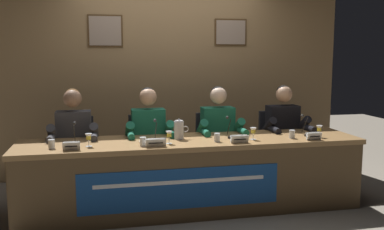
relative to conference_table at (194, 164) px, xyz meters
The scene contains 29 objects.
ground_plane 0.51m from the conference_table, 88.00° to the left, with size 12.00×12.00×0.00m, color gray.
wall_back_panelled 1.73m from the conference_table, 89.87° to the left, with size 4.65×0.14×2.60m.
conference_table is the anchor object (origin of this frame).
chair_far_left 1.36m from the conference_table, 150.14° to the left, with size 0.44×0.44×0.90m.
panelist_far_left 1.29m from the conference_table, 157.95° to the left, with size 0.51×0.48×1.23m.
nameplate_far_left 1.20m from the conference_table, behind, with size 0.15×0.06×0.08m.
juice_glass_far_left 1.06m from the conference_table, behind, with size 0.06×0.06×0.12m.
water_cup_far_left 1.37m from the conference_table, behind, with size 0.06×0.06×0.08m.
microphone_far_left 1.19m from the conference_table, behind, with size 0.06×0.17×0.22m.
chair_center_left 0.78m from the conference_table, 119.97° to the left, with size 0.44×0.44×0.90m.
panelist_center_left 0.65m from the conference_table, 129.27° to the left, with size 0.51×0.48×1.23m.
nameplate_center_left 0.51m from the conference_table, 157.46° to the right, with size 0.19×0.06×0.08m.
juice_glass_center_left 0.41m from the conference_table, 168.30° to the right, with size 0.06×0.06×0.12m.
water_cup_center_left 0.59m from the conference_table, 168.27° to the right, with size 0.06×0.06×0.08m.
microphone_center_left 0.48m from the conference_table, 169.87° to the left, with size 0.06×0.17×0.22m.
chair_center_right 0.79m from the conference_table, 59.54° to the left, with size 0.44×0.44×0.90m.
panelist_center_right 0.66m from the conference_table, 50.19° to the left, with size 0.51×0.48×1.23m.
nameplate_center_right 0.52m from the conference_table, 21.98° to the right, with size 0.18×0.06×0.08m.
juice_glass_center_right 0.68m from the conference_table, ahead, with size 0.06×0.06×0.12m.
water_cup_center_right 0.35m from the conference_table, 14.49° to the right, with size 0.06×0.06×0.08m.
microphone_center_right 0.51m from the conference_table, 15.69° to the left, with size 0.06×0.17×0.22m.
chair_far_right 1.37m from the conference_table, 29.71° to the left, with size 0.44×0.44×0.90m.
panelist_far_right 1.30m from the conference_table, 21.92° to the left, with size 0.51×0.48×1.23m.
nameplate_far_right 1.24m from the conference_table, ahead, with size 0.15×0.06×0.08m.
juice_glass_far_right 1.36m from the conference_table, ahead, with size 0.06×0.06×0.12m.
water_cup_far_right 1.06m from the conference_table, ahead, with size 0.06×0.06×0.08m.
microphone_far_right 1.27m from the conference_table, ahead, with size 0.06×0.17×0.22m.
water_pitcher_central 0.38m from the conference_table, 127.54° to the left, with size 0.15×0.10×0.21m.
document_stack_center_left 0.49m from the conference_table, behind, with size 0.22×0.16×0.01m.
Camera 1 is at (-0.90, -4.17, 1.58)m, focal length 40.01 mm.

